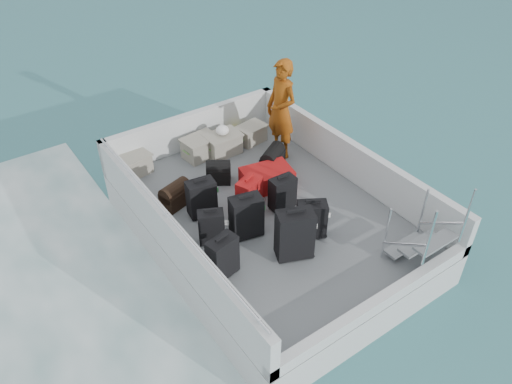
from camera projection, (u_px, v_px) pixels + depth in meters
ground at (267, 239)px, 8.44m from camera, size 160.00×160.00×0.00m
ferry_hull at (268, 225)px, 8.26m from camera, size 3.60×5.00×0.60m
deck at (268, 211)px, 8.07m from camera, size 3.30×4.70×0.02m
deck_fittings at (298, 195)px, 7.79m from camera, size 3.60×5.00×0.90m
suitcase_0 at (223, 258)px, 6.76m from camera, size 0.46×0.32×0.65m
suitcase_1 at (211, 228)px, 7.30m from camera, size 0.44×0.37×0.57m
suitcase_2 at (202, 198)px, 7.81m from camera, size 0.47×0.33×0.63m
suitcase_3 at (295, 235)px, 7.01m from camera, size 0.60×0.48×0.79m
suitcase_4 at (246, 217)px, 7.40m from camera, size 0.52×0.38×0.70m
suitcase_5 at (249, 195)px, 7.90m from camera, size 0.49×0.40×0.59m
suitcase_6 at (312, 220)px, 7.42m from camera, size 0.51×0.45×0.61m
suitcase_7 at (282, 193)px, 7.95m from camera, size 0.42×0.25×0.58m
suitcase_8 at (267, 178)px, 8.50m from camera, size 0.92×0.70×0.33m
duffel_0 at (176, 196)px, 8.10m from camera, size 0.56×0.43×0.32m
duffel_1 at (219, 173)px, 8.61m from camera, size 0.51×0.48×0.32m
duffel_2 at (272, 160)px, 8.95m from camera, size 0.61×0.53×0.32m
crate_0 at (133, 166)px, 8.78m from camera, size 0.63×0.49×0.35m
crate_1 at (201, 148)px, 9.23m from camera, size 0.65×0.49×0.37m
crate_2 at (223, 144)px, 9.31m from camera, size 0.62×0.43×0.37m
crate_3 at (251, 134)px, 9.66m from camera, size 0.57×0.44×0.32m
yellow_bag at (239, 131)px, 9.84m from camera, size 0.28×0.26×0.22m
white_bag at (222, 132)px, 9.15m from camera, size 0.24×0.24×0.18m
passenger at (281, 110)px, 8.84m from camera, size 0.47×0.70×1.85m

